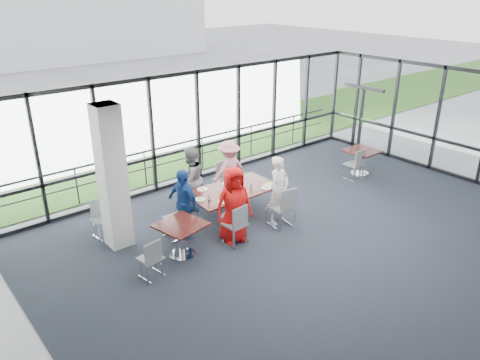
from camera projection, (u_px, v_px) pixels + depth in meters
floor at (328, 244)px, 10.51m from camera, size 12.00×10.00×0.02m
ceiling at (340, 104)px, 9.25m from camera, size 12.00×10.00×0.04m
wall_left at (45, 287)px, 6.36m from camera, size 0.10×10.00×3.20m
curtain_wall_back at (198, 126)px, 13.43m from camera, size 12.00×0.10×3.20m
curtain_wall_right at (470, 127)px, 13.39m from camera, size 0.10×10.00×3.20m
exit_door at (361, 118)px, 16.27m from camera, size 0.12×1.60×2.10m
structural_column at (112, 178)px, 9.90m from camera, size 0.50×0.50×3.20m
apron at (124, 139)px, 17.61m from camera, size 80.00×70.00×0.02m
grass_strip at (150, 151)px, 16.18m from camera, size 80.00×5.00×0.01m
hangar_main at (32, 17)px, 34.39m from camera, size 24.00×10.00×6.00m
guard_rail at (188, 157)px, 14.28m from camera, size 12.00×0.06×0.06m
main_table at (232, 193)px, 11.46m from camera, size 2.25×1.26×0.75m
side_table_left at (181, 229)px, 9.83m from camera, size 1.07×1.07×0.75m
side_table_right at (361, 154)px, 14.10m from camera, size 0.90×0.90×0.75m
diner_near_left at (234, 205)px, 10.32m from camera, size 0.97×0.74×1.77m
diner_near_right at (279, 190)px, 11.15m from camera, size 0.67×0.53×1.69m
diner_far_left at (191, 179)px, 11.81m from camera, size 0.88×0.62×1.66m
diner_far_right at (229, 170)px, 12.40m from camera, size 1.06×0.55×1.64m
diner_end at (183, 203)px, 10.55m from camera, size 0.65×1.02×1.63m
chair_main_nl at (235, 224)px, 10.37m from camera, size 0.50×0.50×0.94m
chair_main_nr at (281, 207)px, 11.11m from camera, size 0.54×0.54×0.99m
chair_main_fl at (192, 191)px, 12.06m from camera, size 0.53×0.53×0.91m
chair_main_fr at (225, 180)px, 12.71m from camera, size 0.53×0.53×0.91m
chair_main_end at (175, 218)px, 10.63m from camera, size 0.46×0.46×0.94m
chair_spare_la at (150, 258)px, 9.18m from camera, size 0.47×0.47×0.85m
chair_spare_lb at (103, 219)px, 10.65m from camera, size 0.46×0.46×0.87m
chair_spare_r at (354, 164)px, 13.80m from camera, size 0.45×0.45×0.92m
plate_nl at (224, 202)px, 10.76m from camera, size 0.26×0.26×0.01m
plate_nr at (266, 188)px, 11.49m from camera, size 0.25×0.25×0.01m
plate_fl at (202, 189)px, 11.41m from camera, size 0.27×0.27×0.01m
plate_fr at (240, 178)px, 12.08m from camera, size 0.26×0.26×0.01m
plate_end at (200, 199)px, 10.88m from camera, size 0.25×0.25×0.01m
tumbler_a at (229, 193)px, 11.07m from camera, size 0.07×0.07×0.14m
tumbler_b at (251, 186)px, 11.44m from camera, size 0.06×0.06×0.13m
tumbler_c at (226, 183)px, 11.58m from camera, size 0.07×0.07×0.14m
tumbler_d at (209, 198)px, 10.79m from camera, size 0.07×0.07×0.15m
menu_a at (240, 199)px, 10.91m from camera, size 0.29×0.20×0.00m
menu_b at (269, 184)px, 11.72m from camera, size 0.30×0.21×0.00m
menu_c at (226, 183)px, 11.77m from camera, size 0.38×0.36×0.00m
condiment_caddy at (231, 187)px, 11.51m from camera, size 0.10×0.07×0.04m
ketchup_bottle at (235, 185)px, 11.43m from camera, size 0.06×0.06×0.18m
green_bottle at (235, 184)px, 11.48m from camera, size 0.05×0.05×0.20m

